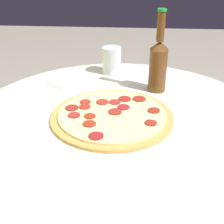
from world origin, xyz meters
name	(u,v)px	position (x,y,z in m)	size (l,w,h in m)	color
table	(120,157)	(0.00, 0.00, 0.54)	(0.94, 0.94, 0.69)	silver
pizza	(112,115)	(-0.01, 0.03, 0.70)	(0.36, 0.36, 0.02)	#C68E47
beer_bottle	(158,63)	(0.20, -0.12, 0.79)	(0.06, 0.06, 0.28)	#563314
drinking_glass	(112,60)	(0.36, 0.05, 0.75)	(0.08, 0.08, 0.10)	silver
napkin	(65,81)	(0.25, 0.22, 0.70)	(0.14, 0.12, 0.01)	white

